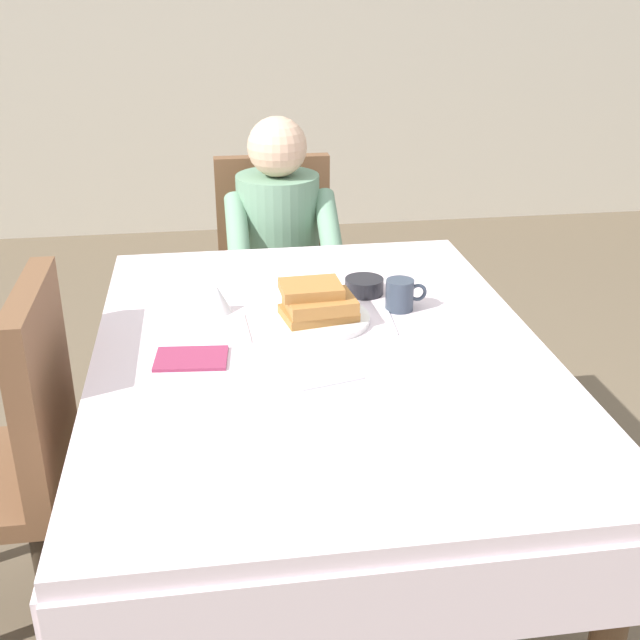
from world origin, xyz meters
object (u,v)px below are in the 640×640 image
object	(u,v)px
bowl_butter	(364,286)
knife_right_of_plate	(389,319)
dining_table_main	(320,378)
plate_breakfast	(317,318)
fork_left_of_plate	(245,328)
syrup_pitcher	(217,299)
breakfast_stack	(317,302)
cup_coffee	(401,295)
diner_person	(281,243)
chair_left_side	(8,444)
chair_diner	(278,264)
spoon_near_edge	(332,383)

from	to	relation	value
bowl_butter	knife_right_of_plate	distance (m)	0.20
dining_table_main	plate_breakfast	bearing A→B (deg)	85.07
bowl_butter	fork_left_of_plate	size ratio (longest dim) A/B	0.61
dining_table_main	syrup_pitcher	xyz separation A→B (m)	(-0.24, 0.25, 0.13)
breakfast_stack	cup_coffee	size ratio (longest dim) A/B	1.81
diner_person	chair_left_side	size ratio (longest dim) A/B	1.20
breakfast_stack	cup_coffee	bearing A→B (deg)	11.92
dining_table_main	breakfast_stack	distance (m)	0.21
plate_breakfast	bowl_butter	distance (m)	0.24
cup_coffee	syrup_pitcher	world-z (taller)	cup_coffee
fork_left_of_plate	chair_diner	bearing A→B (deg)	-12.57
fork_left_of_plate	knife_right_of_plate	distance (m)	0.38
chair_left_side	spoon_near_edge	bearing A→B (deg)	-104.32
chair_diner	diner_person	world-z (taller)	diner_person
breakfast_stack	knife_right_of_plate	distance (m)	0.20
dining_table_main	bowl_butter	size ratio (longest dim) A/B	13.85
bowl_butter	knife_right_of_plate	world-z (taller)	bowl_butter
diner_person	spoon_near_edge	bearing A→B (deg)	89.71
bowl_butter	cup_coffee	bearing A→B (deg)	-59.51
chair_diner	plate_breakfast	world-z (taller)	chair_diner
bowl_butter	knife_right_of_plate	size ratio (longest dim) A/B	0.55
bowl_butter	syrup_pitcher	xyz separation A→B (m)	(-0.42, -0.07, 0.02)
bowl_butter	syrup_pitcher	bearing A→B (deg)	-170.45
chair_diner	spoon_near_edge	bearing A→B (deg)	89.75
chair_diner	knife_right_of_plate	distance (m)	1.08
diner_person	breakfast_stack	xyz separation A→B (m)	(0.01, -0.87, 0.13)
bowl_butter	syrup_pitcher	size ratio (longest dim) A/B	1.38
chair_left_side	cup_coffee	distance (m)	1.07
fork_left_of_plate	knife_right_of_plate	world-z (taller)	same
chair_left_side	cup_coffee	xyz separation A→B (m)	(1.02, 0.19, 0.25)
breakfast_stack	plate_breakfast	bearing A→B (deg)	93.92
chair_diner	knife_right_of_plate	world-z (taller)	chair_diner
cup_coffee	diner_person	bearing A→B (deg)	106.55
cup_coffee	spoon_near_edge	distance (m)	0.46
diner_person	chair_left_side	xyz separation A→B (m)	(-0.77, -1.01, -0.14)
diner_person	fork_left_of_plate	bearing A→B (deg)	78.40
bowl_butter	plate_breakfast	bearing A→B (deg)	-133.08
plate_breakfast	cup_coffee	world-z (taller)	cup_coffee
chair_left_side	bowl_butter	distance (m)	1.02
diner_person	cup_coffee	xyz separation A→B (m)	(0.24, -0.82, 0.11)
chair_diner	cup_coffee	world-z (taller)	chair_diner
chair_left_side	syrup_pitcher	distance (m)	0.63
breakfast_stack	knife_right_of_plate	bearing A→B (deg)	-4.78
chair_diner	bowl_butter	size ratio (longest dim) A/B	8.45
chair_left_side	knife_right_of_plate	size ratio (longest dim) A/B	4.65
plate_breakfast	knife_right_of_plate	distance (m)	0.19
cup_coffee	knife_right_of_plate	distance (m)	0.09
spoon_near_edge	plate_breakfast	bearing A→B (deg)	73.33
dining_table_main	fork_left_of_plate	bearing A→B (deg)	144.06
dining_table_main	chair_left_side	xyz separation A→B (m)	(-0.77, 0.00, -0.12)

